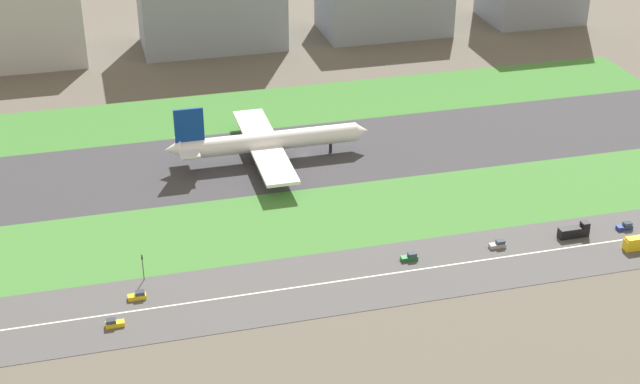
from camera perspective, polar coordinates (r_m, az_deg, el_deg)
name	(u,v)px	position (r m, az deg, el deg)	size (l,w,h in m)	color
ground_plane	(304,155)	(297.58, -0.97, 2.26)	(800.00, 800.00, 0.00)	#5B564C
runway	(304,155)	(297.56, -0.97, 2.27)	(280.00, 46.00, 0.10)	#38383D
grass_median_north	(277,107)	(334.07, -2.66, 5.21)	(280.00, 36.00, 0.10)	#3D7A33
grass_median_south	(339,216)	(262.38, 1.17, -1.48)	(280.00, 36.00, 0.10)	#427F38
highway	(373,276)	(236.22, 3.28, -5.16)	(280.00, 28.00, 0.10)	#4C4C4F
highway_centerline	(373,276)	(236.19, 3.29, -5.15)	(266.00, 0.50, 0.01)	silver
airliner	(265,142)	(292.50, -3.38, 3.09)	(65.00, 56.00, 19.70)	white
truck_0	(574,231)	(260.96, 15.29, -2.33)	(8.40, 2.50, 4.00)	black
car_1	(138,296)	(231.32, -11.08, -6.24)	(4.40, 1.80, 2.00)	yellow
car_2	(625,226)	(268.87, 18.15, -2.01)	(4.40, 1.80, 2.00)	navy
car_0	(498,244)	(251.74, 10.84, -3.17)	(4.40, 1.80, 2.00)	#99999E
car_3	(114,323)	(223.00, -12.49, -7.84)	(4.40, 1.80, 2.00)	yellow
car_4	(410,257)	(243.04, 5.52, -3.98)	(4.40, 1.80, 2.00)	#19662D
traffic_light	(143,266)	(236.29, -10.78, -4.44)	(0.36, 0.50, 7.20)	#4C4C51
terminal_building	(13,25)	(392.51, -18.23, 9.68)	(53.56, 31.58, 30.27)	#B2B2B7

